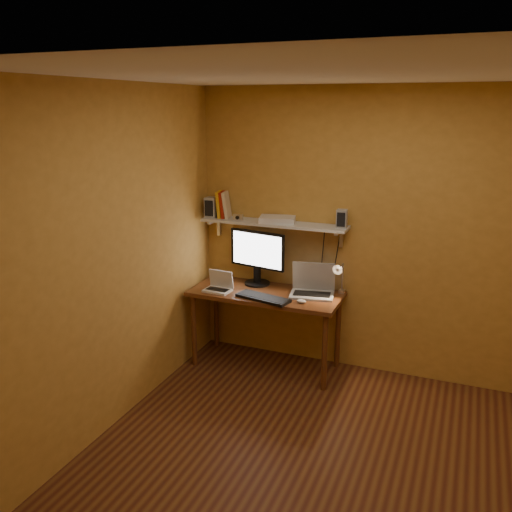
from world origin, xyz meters
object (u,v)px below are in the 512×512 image
at_px(desk, 266,300).
at_px(keyboard, 263,298).
at_px(monitor, 257,255).
at_px(router, 278,219).
at_px(wall_shelf, 274,224).
at_px(mouse, 302,301).
at_px(shelf_camera, 238,217).
at_px(speaker_left, 211,207).
at_px(netbook, 219,285).
at_px(desk_lamp, 340,275).
at_px(speaker_right, 342,219).
at_px(laptop, 313,286).

distance_m(desk, keyboard, 0.23).
xyz_separation_m(monitor, router, (0.20, 0.02, 0.36)).
height_order(wall_shelf, mouse, wall_shelf).
distance_m(desk, shelf_camera, 0.83).
distance_m(mouse, speaker_left, 1.30).
xyz_separation_m(desk, wall_shelf, (0.00, 0.19, 0.69)).
bearing_deg(netbook, desk_lamp, 17.52).
distance_m(mouse, desk_lamp, 0.43).
bearing_deg(keyboard, desk, 116.93).
distance_m(wall_shelf, desk_lamp, 0.77).
xyz_separation_m(wall_shelf, router, (0.03, 0.01, 0.04)).
xyz_separation_m(wall_shelf, mouse, (0.40, -0.35, -0.59)).
xyz_separation_m(desk, netbook, (-0.42, -0.13, 0.14)).
distance_m(speaker_right, shelf_camera, 0.98).
bearing_deg(shelf_camera, speaker_left, 172.32).
distance_m(laptop, netbook, 0.87).
bearing_deg(router, laptop, -14.32).
distance_m(laptop, desk_lamp, 0.28).
bearing_deg(shelf_camera, desk_lamp, -0.91).
bearing_deg(desk, monitor, 131.77).
bearing_deg(shelf_camera, laptop, -2.99).
distance_m(laptop, speaker_right, 0.67).
relative_size(laptop, speaker_right, 2.67).
relative_size(keyboard, mouse, 5.61).
height_order(laptop, speaker_left, speaker_left).
xyz_separation_m(laptop, shelf_camera, (-0.76, 0.04, 0.58)).
bearing_deg(monitor, speaker_left, -169.72).
bearing_deg(speaker_right, laptop, -159.97).
distance_m(desk, speaker_right, 1.04).
bearing_deg(netbook, wall_shelf, 41.77).
bearing_deg(laptop, shelf_camera, 166.94).
bearing_deg(monitor, netbook, -119.51).
distance_m(netbook, speaker_right, 1.29).
height_order(laptop, speaker_right, speaker_right).
bearing_deg(mouse, speaker_left, 171.77).
relative_size(wall_shelf, desk_lamp, 3.73).
xyz_separation_m(speaker_left, router, (0.67, 0.02, -0.07)).
bearing_deg(keyboard, laptop, 51.86).
bearing_deg(shelf_camera, monitor, 12.03).
bearing_deg(router, wall_shelf, -169.69).
height_order(keyboard, desk_lamp, desk_lamp).
height_order(shelf_camera, router, shelf_camera).
bearing_deg(speaker_left, monitor, -2.08).
bearing_deg(laptop, netbook, -174.75).
bearing_deg(keyboard, wall_shelf, 110.01).
height_order(monitor, mouse, monitor).
bearing_deg(desk, speaker_left, 164.11).
bearing_deg(speaker_right, shelf_camera, 179.58).
distance_m(desk, router, 0.77).
distance_m(desk, desk_lamp, 0.73).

